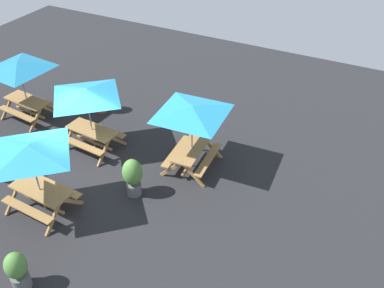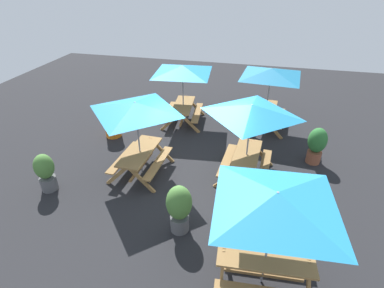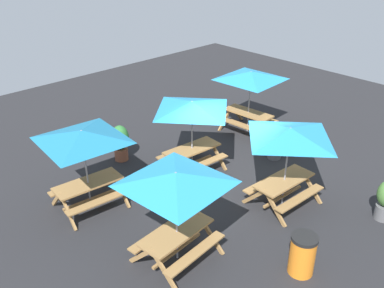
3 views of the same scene
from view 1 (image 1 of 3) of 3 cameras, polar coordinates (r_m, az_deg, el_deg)
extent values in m
plane|color=#232326|center=(14.25, -15.24, -3.56)|extent=(24.00, 24.00, 0.00)
cube|color=olive|center=(14.70, -13.19, 1.83)|extent=(1.85, 0.83, 0.05)
cube|color=olive|center=(15.18, -11.67, 1.94)|extent=(1.81, 0.39, 0.04)
cube|color=olive|center=(14.56, -14.47, -0.17)|extent=(1.81, 0.39, 0.04)
cube|color=olive|center=(14.67, -9.80, 0.45)|extent=(0.12, 0.80, 0.81)
cube|color=olive|center=(14.25, -11.65, -1.02)|extent=(0.12, 0.80, 0.81)
cube|color=olive|center=(15.59, -14.23, 2.19)|extent=(0.12, 0.80, 0.81)
cube|color=olive|center=(15.20, -16.08, 0.85)|extent=(0.12, 0.80, 0.81)
cube|color=olive|center=(15.00, -12.92, 0.19)|extent=(1.56, 0.18, 0.06)
cylinder|color=gray|center=(14.48, -13.41, 3.16)|extent=(0.04, 0.04, 2.30)
pyramid|color=#268CC6|center=(13.97, -13.98, 6.63)|extent=(2.14, 2.14, 0.28)
cube|color=olive|center=(13.50, 0.00, -0.55)|extent=(0.82, 1.84, 0.05)
cube|color=olive|center=(13.85, -2.09, -0.97)|extent=(0.38, 1.81, 0.04)
cube|color=olive|center=(13.51, 2.15, -2.08)|extent=(0.38, 1.81, 0.04)
cube|color=olive|center=(14.41, -0.12, 0.33)|extent=(0.80, 0.11, 0.81)
cube|color=olive|center=(14.19, 2.59, -0.35)|extent=(0.80, 0.11, 0.81)
cube|color=olive|center=(13.29, -2.77, -3.31)|extent=(0.80, 0.11, 0.81)
cube|color=olive|center=(13.06, 0.13, -4.12)|extent=(0.80, 0.11, 0.81)
cube|color=olive|center=(13.81, 0.00, -2.27)|extent=(0.18, 1.56, 0.06)
cylinder|color=gray|center=(13.25, 0.00, 0.87)|extent=(0.04, 0.04, 2.30)
pyramid|color=#268CC6|center=(12.69, 0.00, 4.58)|extent=(2.82, 2.82, 0.28)
cube|color=olive|center=(12.72, -19.61, -5.80)|extent=(1.83, 0.79, 0.05)
cube|color=olive|center=(13.16, -17.66, -5.39)|extent=(1.81, 0.35, 0.04)
cube|color=olive|center=(12.68, -21.11, -8.17)|extent=(1.81, 0.35, 0.04)
cube|color=olive|center=(12.66, -15.67, -7.38)|extent=(0.10, 0.80, 0.81)
cube|color=olive|center=(12.33, -17.96, -9.34)|extent=(0.10, 0.80, 0.81)
cube|color=olive|center=(13.62, -20.46, -4.91)|extent=(0.10, 0.80, 0.81)
cube|color=olive|center=(13.32, -22.71, -6.65)|extent=(0.10, 0.80, 0.81)
cube|color=olive|center=(13.06, -19.15, -7.50)|extent=(1.56, 0.15, 0.06)
cylinder|color=gray|center=(12.47, -19.98, -4.40)|extent=(0.04, 0.04, 2.30)
pyramid|color=#268CC6|center=(11.87, -20.97, -0.69)|extent=(2.10, 2.10, 0.28)
cube|color=olive|center=(17.10, -21.14, 5.46)|extent=(1.86, 0.86, 0.05)
cube|color=olive|center=(17.52, -19.59, 5.47)|extent=(1.82, 0.42, 0.04)
cube|color=olive|center=(16.98, -22.31, 3.77)|extent=(1.82, 0.42, 0.04)
cube|color=olive|center=(16.91, -18.27, 4.29)|extent=(0.13, 0.80, 0.81)
cube|color=olive|center=(16.55, -20.09, 3.12)|extent=(0.13, 0.80, 0.81)
cube|color=olive|center=(18.03, -21.60, 5.60)|extent=(0.13, 0.80, 0.81)
cube|color=olive|center=(17.69, -23.37, 4.52)|extent=(0.13, 0.80, 0.81)
cube|color=olive|center=(17.36, -20.77, 3.99)|extent=(1.56, 0.21, 0.06)
cylinder|color=gray|center=(16.91, -21.44, 6.65)|extent=(0.04, 0.04, 2.30)
pyramid|color=teal|center=(16.48, -22.21, 9.68)|extent=(2.82, 2.82, 0.28)
cylinder|color=#59595B|center=(11.42, -21.80, -16.56)|extent=(0.44, 0.44, 0.40)
ellipsoid|color=#4C7F38|center=(11.00, -22.47, -14.75)|extent=(0.52, 0.52, 0.73)
cylinder|color=#935138|center=(16.99, -11.98, 4.91)|extent=(0.44, 0.44, 0.40)
ellipsoid|color=#2D7233|center=(16.69, -12.23, 6.68)|extent=(0.57, 0.57, 0.81)
cylinder|color=#59595B|center=(12.96, -7.73, -5.90)|extent=(0.44, 0.44, 0.40)
ellipsoid|color=#4C7F38|center=(12.54, -7.96, -3.76)|extent=(0.59, 0.59, 0.87)
camera|label=2|loc=(9.80, 20.13, 13.75)|focal=28.00mm
camera|label=3|loc=(16.48, -62.15, 10.88)|focal=40.00mm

